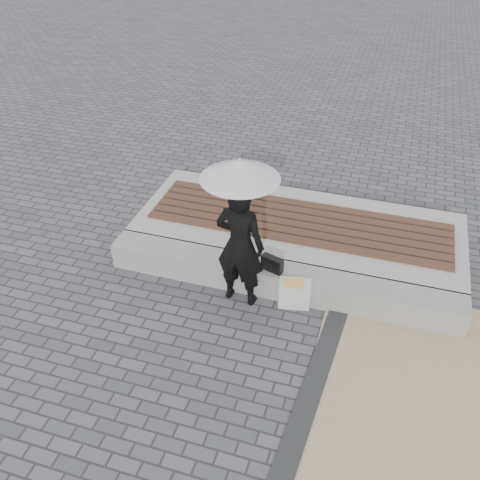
# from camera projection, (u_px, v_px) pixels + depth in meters

# --- Properties ---
(ground) EXTENTS (80.00, 80.00, 0.00)m
(ground) POSITION_uv_depth(u_px,v_px,m) (247.00, 375.00, 6.41)
(ground) COLOR #515157
(ground) RESTS_ON ground
(edging_band) EXTENTS (0.61, 5.20, 0.04)m
(edging_band) POSITION_uv_depth(u_px,v_px,m) (300.00, 425.00, 5.84)
(edging_band) COLOR #2A2A2C
(edging_band) RESTS_ON ground
(seating_ledge) EXTENTS (5.00, 0.45, 0.40)m
(seating_ledge) POSITION_uv_depth(u_px,v_px,m) (280.00, 280.00, 7.53)
(seating_ledge) COLOR #979691
(seating_ledge) RESTS_ON ground
(timber_platform) EXTENTS (5.00, 2.00, 0.40)m
(timber_platform) POSITION_uv_depth(u_px,v_px,m) (298.00, 233.00, 8.46)
(timber_platform) COLOR #B0B0AA
(timber_platform) RESTS_ON ground
(timber_decking) EXTENTS (4.60, 1.20, 0.04)m
(timber_decking) POSITION_uv_depth(u_px,v_px,m) (299.00, 221.00, 8.33)
(timber_decking) COLOR brown
(timber_decking) RESTS_ON timber_platform
(woman) EXTENTS (0.70, 0.50, 1.83)m
(woman) POSITION_uv_depth(u_px,v_px,m) (240.00, 245.00, 6.99)
(woman) COLOR black
(woman) RESTS_ON ground
(parasol) EXTENTS (0.98, 0.98, 1.25)m
(parasol) POSITION_uv_depth(u_px,v_px,m) (240.00, 170.00, 6.33)
(parasol) COLOR silver
(parasol) RESTS_ON ground
(handbag) EXTENTS (0.33, 0.20, 0.22)m
(handbag) POSITION_uv_depth(u_px,v_px,m) (272.00, 264.00, 7.32)
(handbag) COLOR black
(handbag) RESTS_ON seating_ledge
(canvas_tote) EXTENTS (0.45, 0.25, 0.44)m
(canvas_tote) POSITION_uv_depth(u_px,v_px,m) (294.00, 293.00, 7.27)
(canvas_tote) COLOR beige
(canvas_tote) RESTS_ON ground
(magazine) EXTENTS (0.28, 0.22, 0.01)m
(magazine) POSITION_uv_depth(u_px,v_px,m) (295.00, 283.00, 7.10)
(magazine) COLOR #E44258
(magazine) RESTS_ON canvas_tote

